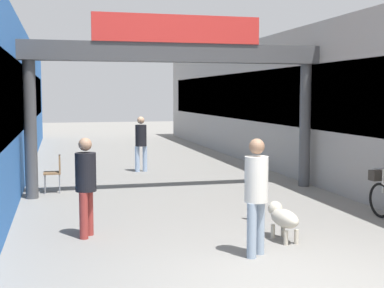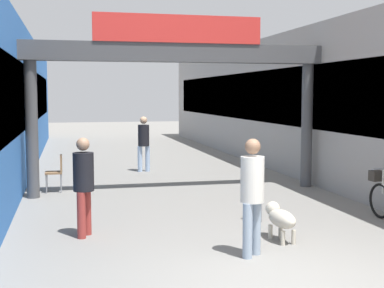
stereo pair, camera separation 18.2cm
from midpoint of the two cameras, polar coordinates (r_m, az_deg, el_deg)
name	(u,v)px [view 1 (the left image)]	position (r m, az deg, el deg)	size (l,w,h in m)	color
storefront_right	(296,102)	(18.51, 10.71, 4.39)	(3.00, 26.00, 4.15)	#9E9993
arcade_sign_gateway	(176,67)	(12.75, -2.09, 8.19)	(7.40, 0.47, 4.18)	#4C4C4F
pedestrian_with_dog	(256,189)	(7.76, 6.20, -4.81)	(0.48, 0.48, 1.72)	#8C9EB2
pedestrian_companion	(86,181)	(8.94, -11.83, -3.86)	(0.45, 0.45, 1.65)	#99332D
pedestrian_carrying_crate	(141,140)	(16.27, -5.78, 0.40)	(0.39, 0.38, 1.68)	#A5BFE0
dog_on_leash	(283,217)	(8.79, 9.06, -7.74)	(0.38, 0.82, 0.59)	beige
bollard_post_metal	(261,193)	(9.92, 6.84, -5.23)	(0.10, 0.10, 1.06)	gray
cafe_chair_wood_nearer	(55,170)	(13.26, -14.74, -2.69)	(0.40, 0.40, 0.89)	gray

